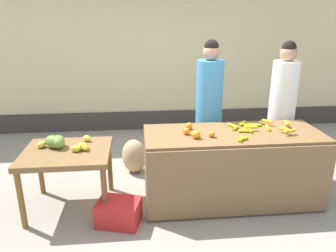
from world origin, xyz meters
TOP-DOWN VIEW (x-y plane):
  - ground_plane at (0.00, 0.00)m, footprint 24.00×24.00m
  - market_wall_back at (0.00, 2.76)m, footprint 9.56×0.23m
  - fruit_stall_counter at (0.52, -0.01)m, footprint 2.01×0.79m
  - side_table_wooden at (-1.34, 0.00)m, footprint 0.94×0.80m
  - banana_bunch_pile at (0.79, 0.04)m, footprint 0.77×0.65m
  - orange_pile at (0.07, -0.04)m, footprint 0.33×0.39m
  - mango_papaya_pile at (-1.40, 0.08)m, footprint 0.61×0.41m
  - vendor_woman_blue_shirt at (0.37, 0.63)m, footprint 0.34×0.34m
  - vendor_woman_white_shirt at (1.35, 0.59)m, footprint 0.34×0.34m
  - produce_crate at (-0.78, -0.37)m, footprint 0.51×0.42m
  - produce_sack at (-0.62, 0.82)m, footprint 0.47×0.46m

SIDE VIEW (x-z plane):
  - ground_plane at x=0.00m, z-range 0.00..0.00m
  - produce_crate at x=-0.78m, z-range 0.00..0.26m
  - produce_sack at x=-0.62m, z-range 0.00..0.48m
  - fruit_stall_counter at x=0.52m, z-range 0.00..0.85m
  - side_table_wooden at x=-1.34m, z-range 0.26..0.97m
  - mango_papaya_pile at x=-1.40m, z-range 0.70..0.84m
  - banana_bunch_pile at x=0.79m, z-range 0.84..0.91m
  - orange_pile at x=0.07m, z-range 0.84..0.94m
  - vendor_woman_white_shirt at x=1.35m, z-range 0.01..1.82m
  - vendor_woman_blue_shirt at x=0.37m, z-range 0.01..1.84m
  - market_wall_back at x=0.00m, z-range -0.03..3.45m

